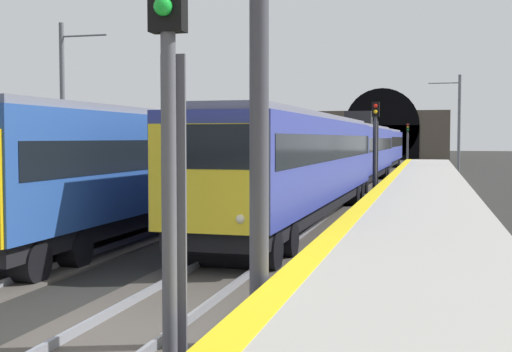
{
  "coord_description": "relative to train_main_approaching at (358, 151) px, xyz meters",
  "views": [
    {
      "loc": [
        -9.19,
        -4.49,
        3.08
      ],
      "look_at": [
        10.7,
        0.69,
        1.92
      ],
      "focal_mm": 47.07,
      "sensor_mm": 36.0,
      "label": 1
    }
  ],
  "objects": [
    {
      "name": "ground_plane",
      "position": [
        -34.31,
        -0.0,
        -2.25
      ],
      "size": [
        320.0,
        320.0,
        0.0
      ],
      "primitive_type": "plane",
      "color": "black"
    },
    {
      "name": "railway_signal_mid",
      "position": [
        -8.98,
        -1.78,
        0.64
      ],
      "size": [
        0.39,
        0.38,
        4.91
      ],
      "rotation": [
        0.0,
        0.0,
        3.14
      ],
      "color": "#38383D",
      "rests_on": "ground_plane"
    },
    {
      "name": "catenary_mast_far",
      "position": [
        -17.06,
        11.14,
        1.92
      ],
      "size": [
        0.22,
        2.27,
        8.11
      ],
      "color": "#595B60",
      "rests_on": "ground_plane"
    },
    {
      "name": "train_adjacent_platform",
      "position": [
        -11.38,
        4.64,
        0.02
      ],
      "size": [
        42.24,
        3.05,
        4.85
      ],
      "rotation": [
        0.0,
        0.0,
        3.13
      ],
      "color": "#264C99",
      "rests_on": "ground_plane"
    },
    {
      "name": "railway_signal_far",
      "position": [
        40.43,
        -1.78,
        0.74
      ],
      "size": [
        0.39,
        0.38,
        4.92
      ],
      "rotation": [
        0.0,
        0.0,
        3.14
      ],
      "color": "#4C4C54",
      "rests_on": "ground_plane"
    },
    {
      "name": "train_main_approaching",
      "position": [
        0.0,
        0.0,
        0.0
      ],
      "size": [
        59.67,
        3.16,
        4.8
      ],
      "rotation": [
        0.0,
        0.0,
        3.12
      ],
      "color": "navy",
      "rests_on": "ground_plane"
    },
    {
      "name": "catenary_mast_near",
      "position": [
        8.78,
        -6.49,
        1.77
      ],
      "size": [
        0.22,
        2.37,
        7.79
      ],
      "color": "#595B60",
      "rests_on": "ground_plane"
    },
    {
      "name": "tunnel_portal",
      "position": [
        55.22,
        2.32,
        1.31
      ],
      "size": [
        2.4,
        18.91,
        10.59
      ],
      "color": "#51473D",
      "rests_on": "ground_plane"
    },
    {
      "name": "railway_signal_near",
      "position": [
        -36.79,
        -1.78,
        0.93
      ],
      "size": [
        0.39,
        0.38,
        5.25
      ],
      "rotation": [
        0.0,
        0.0,
        3.14
      ],
      "color": "#4C4C54",
      "rests_on": "ground_plane"
    },
    {
      "name": "platform_right",
      "position": [
        -34.31,
        -4.22,
        -1.71
      ],
      "size": [
        112.0,
        3.84,
        1.08
      ],
      "primitive_type": "cube",
      "color": "#9E9B93",
      "rests_on": "ground_plane"
    },
    {
      "name": "track_main_line",
      "position": [
        -34.31,
        -0.0,
        -2.21
      ],
      "size": [
        160.0,
        3.07,
        0.21
      ],
      "color": "#423D38",
      "rests_on": "ground_plane"
    },
    {
      "name": "platform_right_edge_strip",
      "position": [
        -34.31,
        -2.55,
        -1.17
      ],
      "size": [
        112.0,
        0.5,
        0.01
      ],
      "primitive_type": "cube",
      "color": "yellow",
      "rests_on": "platform_right"
    }
  ]
}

